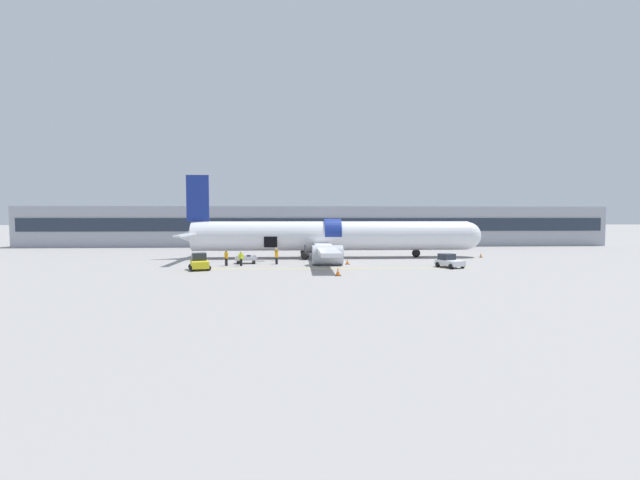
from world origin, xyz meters
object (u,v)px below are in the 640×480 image
Objects in this scene: ground_crew_loader_a at (241,258)px; ground_crew_supervisor at (277,257)px; baggage_tug_lead at (449,261)px; airplane at (329,237)px; baggage_cart_loading at (247,260)px; baggage_tug_mid at (199,263)px; ground_crew_driver at (276,254)px; ground_crew_loader_b at (226,258)px.

ground_crew_loader_a is 4.15m from ground_crew_supervisor.
airplane is at bearing 135.81° from baggage_tug_lead.
airplane is 12.37m from baggage_cart_loading.
ground_crew_supervisor is (-18.77, 4.16, 0.22)m from baggage_tug_lead.
baggage_cart_loading is 2.13× the size of ground_crew_supervisor.
baggage_tug_mid reaches higher than ground_crew_driver.
baggage_tug_mid is 9.09m from ground_crew_supervisor.
ground_crew_driver is (3.36, 2.87, 0.42)m from baggage_cart_loading.
ground_crew_loader_a is 1.66m from ground_crew_loader_b.
ground_crew_supervisor is (-6.62, -7.65, -1.98)m from airplane.
ground_crew_loader_a is at bearing 173.23° from baggage_tug_lead.
ground_crew_loader_a is (-22.64, 2.69, 0.22)m from baggage_tug_lead.
baggage_tug_mid is at bearing -139.02° from ground_crew_loader_a.
baggage_tug_mid reaches higher than ground_crew_loader_a.
baggage_tug_mid is at bearing -139.00° from airplane.
ground_crew_supervisor reaches higher than baggage_cart_loading.
baggage_tug_lead is 24.46m from ground_crew_loader_b.
baggage_tug_mid is 1.96× the size of ground_crew_loader_a.
ground_crew_loader_b is (-24.30, 2.82, 0.29)m from baggage_tug_lead.
ground_crew_supervisor is at bearing -130.85° from airplane.
baggage_tug_lead is at bearing -23.08° from ground_crew_driver.
airplane reaches higher than ground_crew_loader_a.
ground_crew_driver reaches higher than baggage_tug_lead.
ground_crew_loader_a is 0.93× the size of ground_crew_loader_b.
ground_crew_supervisor is at bearing -16.50° from baggage_cart_loading.
baggage_tug_lead is 1.93× the size of ground_crew_loader_b.
baggage_tug_lead is at bearing -44.19° from airplane.
ground_crew_loader_b reaches higher than baggage_tug_mid.
baggage_tug_lead is at bearing -13.15° from baggage_cart_loading.
airplane reaches higher than ground_crew_supervisor.
airplane is 19.10m from baggage_tug_mid.
baggage_tug_lead is 2.09× the size of ground_crew_supervisor.
ground_crew_driver is at bearing -151.34° from airplane.
baggage_tug_mid is at bearing -148.09° from ground_crew_supervisor.
baggage_cart_loading is at bearing 166.85° from baggage_tug_lead.
ground_crew_loader_b is at bearing -129.33° from baggage_cart_loading.
ground_crew_loader_b is 1.08× the size of ground_crew_driver.
airplane is at bearing 36.52° from ground_crew_loader_b.
baggage_tug_lead is 0.98× the size of baggage_cart_loading.
ground_crew_loader_a is (3.84, 3.33, 0.13)m from baggage_tug_mid.
airplane is 11.74× the size of baggage_cart_loading.
ground_crew_supervisor is (3.57, -1.06, 0.42)m from baggage_cart_loading.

